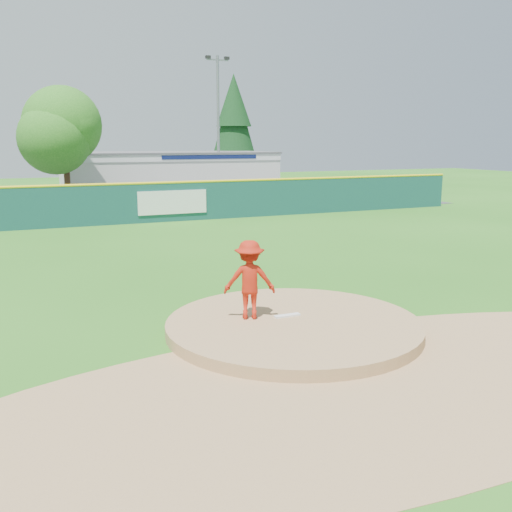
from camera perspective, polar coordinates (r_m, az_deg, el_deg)
name	(u,v)px	position (r m, az deg, el deg)	size (l,w,h in m)	color
ground	(293,331)	(12.48, 3.76, -7.52)	(120.00, 120.00, 0.00)	#286B19
pitchers_mound	(293,331)	(12.48, 3.76, -7.52)	(5.50, 5.50, 0.50)	#9E774C
pitching_rubber	(287,316)	(12.65, 3.14, -5.97)	(0.60, 0.15, 0.04)	white
infield_dirt_arc	(375,384)	(10.10, 11.85, -12.39)	(15.40, 15.40, 0.01)	#9E774C
parking_lot	(98,206)	(38.06, -15.49, 4.86)	(44.00, 16.00, 0.02)	#38383A
pitcher	(250,280)	(12.31, -0.65, -2.38)	(1.11, 0.64, 1.72)	#B11F0F
van	(166,201)	(32.88, -9.00, 5.44)	(2.37, 5.14, 1.43)	silver
pool_building_grp	(168,174)	(44.04, -8.80, 8.12)	(15.20, 8.20, 3.31)	silver
fence_banners	(11,209)	(28.53, -23.26, 4.32)	(18.84, 0.04, 1.20)	#5B0D18
outfield_fence	(126,202)	(29.12, -12.92, 5.25)	(40.00, 0.14, 2.07)	#154645
deciduous_tree	(64,133)	(35.62, -18.63, 11.59)	(5.60, 5.60, 7.36)	#382314
conifer_tree	(234,124)	(50.02, -2.23, 13.05)	(4.40, 4.40, 9.50)	#382314
light_pole_right	(218,121)	(42.06, -3.80, 13.37)	(1.75, 0.25, 10.00)	gray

